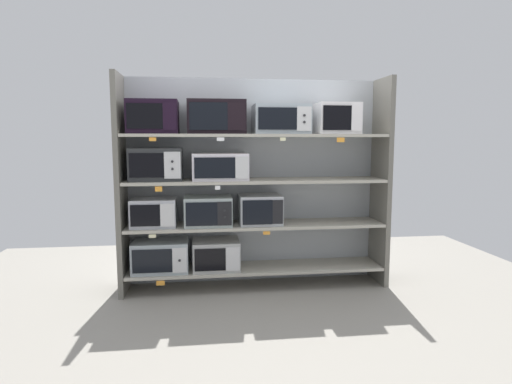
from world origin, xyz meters
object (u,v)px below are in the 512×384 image
microwave_8 (216,117)px  microwave_3 (208,211)px  microwave_2 (154,212)px  microwave_7 (153,117)px  microwave_6 (220,167)px  microwave_10 (336,119)px  microwave_5 (156,164)px  microwave_4 (260,209)px  microwave_9 (281,120)px  microwave_0 (161,256)px  microwave_1 (216,254)px

microwave_8 → microwave_3: bearing=-180.0°
microwave_8 → microwave_2: bearing=180.0°
microwave_7 → microwave_8: (0.62, -0.00, 0.00)m
microwave_7 → microwave_8: bearing=-0.0°
microwave_3 → microwave_6: bearing=0.1°
microwave_7 → microwave_10: 1.85m
microwave_2 → microwave_5: 0.48m
microwave_5 → microwave_6: bearing=-0.0°
microwave_4 → microwave_9: microwave_9 is taller
microwave_5 → microwave_9: size_ratio=0.92×
microwave_8 → microwave_4: bearing=-0.0°
microwave_7 → microwave_10: size_ratio=1.14×
microwave_6 → microwave_10: microwave_10 is taller
microwave_3 → microwave_4: (0.53, -0.00, 0.00)m
microwave_2 → microwave_4: (1.08, -0.00, 0.01)m
microwave_0 → microwave_4: size_ratio=1.29×
microwave_3 → microwave_1: bearing=0.1°
microwave_1 → microwave_7: bearing=180.0°
microwave_0 → microwave_5: size_ratio=1.08×
microwave_3 → microwave_2: bearing=180.0°
microwave_1 → microwave_8: microwave_8 is taller
microwave_2 → microwave_6: size_ratio=0.80×
microwave_0 → microwave_6: 1.09m
microwave_6 → microwave_7: 0.81m
microwave_1 → microwave_5: 1.10m
microwave_4 → microwave_6: 0.60m
microwave_0 → microwave_7: size_ratio=1.15×
microwave_0 → microwave_10: bearing=-0.0°
microwave_0 → microwave_6: (0.61, -0.00, 0.90)m
microwave_2 → microwave_7: bearing=0.2°
microwave_9 → microwave_5: bearing=180.0°
microwave_1 → microwave_3: size_ratio=1.00×
microwave_2 → microwave_4: 1.08m
microwave_8 → microwave_9: 0.65m
microwave_0 → microwave_7: microwave_7 is taller
microwave_10 → microwave_8: bearing=-180.0°
microwave_4 → microwave_9: 0.95m
microwave_1 → microwave_6: 0.91m
microwave_0 → microwave_2: (-0.06, 0.00, 0.45)m
microwave_1 → microwave_2: microwave_2 is taller
microwave_0 → microwave_5: (-0.02, 0.00, 0.93)m
microwave_10 → microwave_3: bearing=-180.0°
microwave_1 → microwave_5: (-0.58, 0.00, 0.94)m
microwave_2 → microwave_3: 0.54m
microwave_2 → microwave_10: size_ratio=1.04×
microwave_5 → microwave_10: size_ratio=1.21×
microwave_2 → microwave_8: size_ratio=0.78×
microwave_0 → microwave_3: (0.48, -0.00, 0.45)m
microwave_3 → microwave_5: bearing=180.0°
microwave_0 → microwave_3: size_ratio=1.17×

